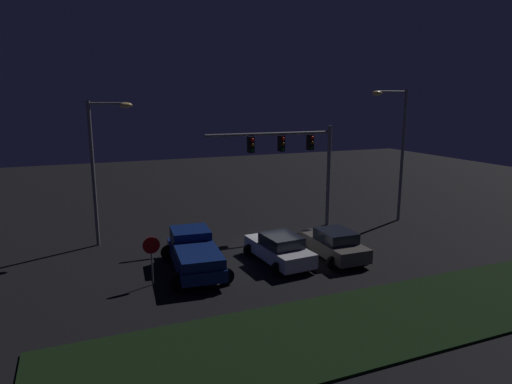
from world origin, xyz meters
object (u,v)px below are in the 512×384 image
(car_sedan, at_px, (334,244))
(car_sedan_far, at_px, (279,249))
(stop_sign, at_px, (152,252))
(pickup_truck, at_px, (194,251))
(traffic_signal_gantry, at_px, (295,153))
(street_lamp_left, at_px, (101,156))
(street_lamp_right, at_px, (397,140))

(car_sedan, relative_size, car_sedan_far, 0.98)
(car_sedan_far, bearing_deg, stop_sign, 89.01)
(car_sedan, height_order, car_sedan_far, same)
(pickup_truck, bearing_deg, stop_sign, 120.04)
(car_sedan, height_order, traffic_signal_gantry, traffic_signal_gantry)
(car_sedan_far, distance_m, street_lamp_left, 11.05)
(pickup_truck, height_order, traffic_signal_gantry, traffic_signal_gantry)
(pickup_truck, relative_size, car_sedan, 1.26)
(traffic_signal_gantry, relative_size, stop_sign, 3.73)
(traffic_signal_gantry, distance_m, stop_sign, 11.76)
(stop_sign, bearing_deg, pickup_truck, 24.86)
(pickup_truck, distance_m, street_lamp_right, 15.90)
(car_sedan, distance_m, traffic_signal_gantry, 6.90)
(pickup_truck, relative_size, street_lamp_left, 0.69)
(traffic_signal_gantry, distance_m, street_lamp_left, 11.39)
(pickup_truck, xyz_separation_m, street_lamp_right, (14.80, 3.71, 4.48))
(traffic_signal_gantry, bearing_deg, car_sedan_far, -124.08)
(street_lamp_left, xyz_separation_m, stop_sign, (1.45, -6.83, -3.50))
(car_sedan_far, distance_m, street_lamp_right, 12.36)
(stop_sign, bearing_deg, car_sedan_far, 3.24)
(pickup_truck, xyz_separation_m, stop_sign, (-2.15, -1.00, 0.56))
(street_lamp_right, bearing_deg, car_sedan, -148.22)
(pickup_truck, bearing_deg, street_lamp_left, 36.93)
(car_sedan_far, bearing_deg, car_sedan, -101.16)
(traffic_signal_gantry, relative_size, street_lamp_right, 0.95)
(car_sedan_far, height_order, stop_sign, stop_sign)
(traffic_signal_gantry, xyz_separation_m, street_lamp_right, (7.09, -0.78, 0.58))
(traffic_signal_gantry, relative_size, street_lamp_left, 1.03)
(street_lamp_right, bearing_deg, car_sedan_far, -157.64)
(street_lamp_left, bearing_deg, traffic_signal_gantry, -6.79)
(car_sedan_far, bearing_deg, street_lamp_right, -71.86)
(car_sedan_far, height_order, street_lamp_left, street_lamp_left)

